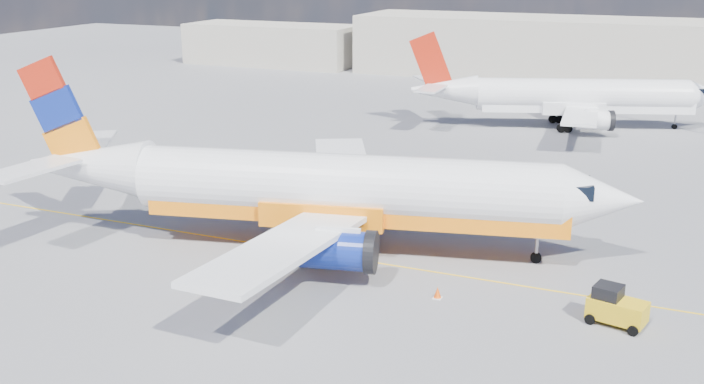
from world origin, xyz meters
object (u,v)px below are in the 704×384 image
at_px(main_jet, 326,189).
at_px(traffic_cone, 438,293).
at_px(gse_tug, 616,307).
at_px(second_jet, 571,97).

bearing_deg(main_jet, traffic_cone, -39.41).
xyz_separation_m(main_jet, gse_tug, (16.14, -3.49, -2.73)).
relative_size(second_jet, traffic_cone, 50.17).
bearing_deg(main_jet, second_jet, 65.78).
bearing_deg(traffic_cone, gse_tug, 3.39).
relative_size(second_jet, gse_tug, 10.87).
bearing_deg(traffic_cone, main_jet, 153.15).
xyz_separation_m(main_jet, traffic_cone, (7.87, -3.98, -3.29)).
bearing_deg(second_jet, traffic_cone, -109.60).
height_order(second_jet, traffic_cone, second_jet).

